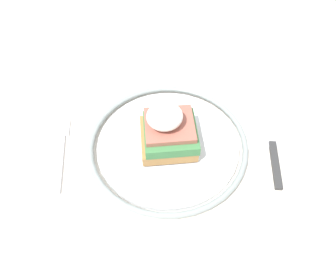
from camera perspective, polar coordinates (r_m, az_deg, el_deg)
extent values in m
cube|color=beige|center=(0.56, 2.12, -6.46)|extent=(0.95, 0.84, 0.03)
cylinder|color=beige|center=(1.13, -22.15, -1.88)|extent=(0.06, 0.06, 0.71)
cylinder|color=beige|center=(1.16, 20.02, 1.24)|extent=(0.06, 0.06, 0.71)
cylinder|color=silver|center=(0.57, 0.00, -1.86)|extent=(0.24, 0.24, 0.01)
torus|color=gray|center=(0.56, 0.00, -1.56)|extent=(0.27, 0.27, 0.01)
cube|color=#9E703D|center=(0.55, 0.00, -0.65)|extent=(0.09, 0.09, 0.02)
cube|color=#38703D|center=(0.53, 0.42, 0.33)|extent=(0.09, 0.09, 0.02)
cube|color=#9E5647|center=(0.53, 0.27, 1.67)|extent=(0.08, 0.08, 0.01)
ellipsoid|color=white|center=(0.51, -0.58, 3.17)|extent=(0.06, 0.05, 0.04)
cube|color=silver|center=(0.58, -18.27, -4.75)|extent=(0.01, 0.12, 0.00)
cube|color=silver|center=(0.62, -17.75, 1.02)|extent=(0.02, 0.04, 0.00)
cube|color=#2D2D2D|center=(0.57, 18.20, -4.99)|extent=(0.03, 0.09, 0.01)
cube|color=silver|center=(0.63, 17.11, 2.35)|extent=(0.04, 0.13, 0.00)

